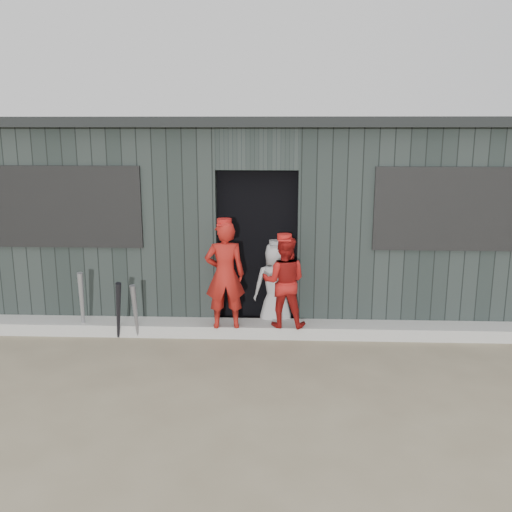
{
  "coord_description": "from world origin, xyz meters",
  "views": [
    {
      "loc": [
        0.28,
        -4.82,
        2.52
      ],
      "look_at": [
        0.0,
        1.8,
        1.0
      ],
      "focal_mm": 40.0,
      "sensor_mm": 36.0,
      "label": 1
    }
  ],
  "objects_px": {
    "bat_mid": "(135,312)",
    "player_grey_back": "(276,286)",
    "bat_right": "(118,311)",
    "dugout": "(261,211)",
    "player_red_right": "(284,282)",
    "player_red_left": "(225,275)",
    "bat_left": "(82,304)"
  },
  "relations": [
    {
      "from": "bat_mid",
      "to": "player_grey_back",
      "type": "relative_size",
      "value": 0.62
    },
    {
      "from": "bat_mid",
      "to": "bat_right",
      "type": "height_order",
      "value": "bat_right"
    },
    {
      "from": "dugout",
      "to": "player_red_right",
      "type": "bearing_deg",
      "value": -79.19
    },
    {
      "from": "player_red_left",
      "to": "player_red_right",
      "type": "xyz_separation_m",
      "value": [
        0.7,
        0.08,
        -0.09
      ]
    },
    {
      "from": "bat_left",
      "to": "player_red_right",
      "type": "relative_size",
      "value": 0.74
    },
    {
      "from": "bat_right",
      "to": "player_grey_back",
      "type": "relative_size",
      "value": 0.67
    },
    {
      "from": "player_red_left",
      "to": "dugout",
      "type": "xyz_separation_m",
      "value": [
        0.36,
        1.84,
        0.49
      ]
    },
    {
      "from": "player_grey_back",
      "to": "dugout",
      "type": "bearing_deg",
      "value": -89.05
    },
    {
      "from": "bat_mid",
      "to": "bat_right",
      "type": "distance_m",
      "value": 0.2
    },
    {
      "from": "player_grey_back",
      "to": "dugout",
      "type": "relative_size",
      "value": 0.13
    },
    {
      "from": "player_grey_back",
      "to": "bat_right",
      "type": "bearing_deg",
      "value": 7.17
    },
    {
      "from": "player_red_left",
      "to": "player_red_right",
      "type": "relative_size",
      "value": 1.17
    },
    {
      "from": "player_red_right",
      "to": "player_red_left",
      "type": "bearing_deg",
      "value": 11.78
    },
    {
      "from": "bat_left",
      "to": "player_grey_back",
      "type": "relative_size",
      "value": 0.73
    },
    {
      "from": "bat_left",
      "to": "bat_mid",
      "type": "bearing_deg",
      "value": -8.47
    },
    {
      "from": "dugout",
      "to": "bat_mid",
      "type": "bearing_deg",
      "value": -127.06
    },
    {
      "from": "bat_left",
      "to": "player_red_left",
      "type": "relative_size",
      "value": 0.63
    },
    {
      "from": "bat_left",
      "to": "player_grey_back",
      "type": "xyz_separation_m",
      "value": [
        2.35,
        0.38,
        0.15
      ]
    },
    {
      "from": "bat_left",
      "to": "dugout",
      "type": "height_order",
      "value": "dugout"
    },
    {
      "from": "player_red_left",
      "to": "player_grey_back",
      "type": "height_order",
      "value": "player_red_left"
    },
    {
      "from": "bat_left",
      "to": "dugout",
      "type": "relative_size",
      "value": 0.1
    },
    {
      "from": "player_red_left",
      "to": "player_grey_back",
      "type": "distance_m",
      "value": 0.77
    },
    {
      "from": "bat_right",
      "to": "player_red_left",
      "type": "xyz_separation_m",
      "value": [
        1.27,
        0.1,
        0.43
      ]
    },
    {
      "from": "bat_mid",
      "to": "player_grey_back",
      "type": "bearing_deg",
      "value": 16.06
    },
    {
      "from": "bat_mid",
      "to": "player_red_right",
      "type": "distance_m",
      "value": 1.81
    },
    {
      "from": "bat_left",
      "to": "player_red_right",
      "type": "height_order",
      "value": "player_red_right"
    },
    {
      "from": "player_red_right",
      "to": "bat_right",
      "type": "bearing_deg",
      "value": 10.83
    },
    {
      "from": "bat_right",
      "to": "player_red_left",
      "type": "distance_m",
      "value": 1.34
    },
    {
      "from": "player_red_right",
      "to": "dugout",
      "type": "height_order",
      "value": "dugout"
    },
    {
      "from": "bat_right",
      "to": "player_red_right",
      "type": "height_order",
      "value": "player_red_right"
    },
    {
      "from": "bat_right",
      "to": "dugout",
      "type": "xyz_separation_m",
      "value": [
        1.63,
        1.94,
        0.92
      ]
    },
    {
      "from": "bat_right",
      "to": "bat_left",
      "type": "bearing_deg",
      "value": 163.9
    }
  ]
}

